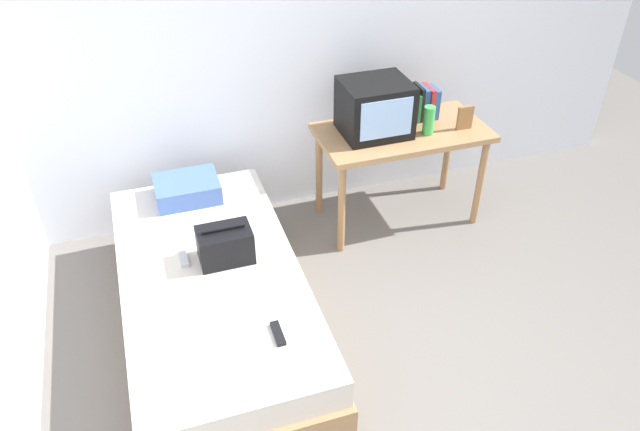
% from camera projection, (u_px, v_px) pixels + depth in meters
% --- Properties ---
extents(ground_plane, '(8.00, 8.00, 0.00)m').
position_uv_depth(ground_plane, '(423.00, 389.00, 3.30)').
color(ground_plane, slate).
extents(wall_back, '(5.20, 0.10, 2.60)m').
position_uv_depth(wall_back, '(309.00, 31.00, 4.07)').
color(wall_back, silver).
rests_on(wall_back, ground).
extents(bed, '(1.00, 2.00, 0.46)m').
position_uv_depth(bed, '(214.00, 301.00, 3.52)').
color(bed, '#9E754C').
rests_on(bed, ground).
extents(desk, '(1.16, 0.60, 0.73)m').
position_uv_depth(desk, '(402.00, 142.00, 4.21)').
color(desk, '#9E754C').
rests_on(desk, ground).
extents(tv, '(0.44, 0.39, 0.36)m').
position_uv_depth(tv, '(375.00, 108.00, 4.02)').
color(tv, black).
rests_on(tv, desk).
extents(water_bottle, '(0.08, 0.08, 0.20)m').
position_uv_depth(water_bottle, '(429.00, 120.00, 4.05)').
color(water_bottle, green).
rests_on(water_bottle, desk).
extents(book_row, '(0.17, 0.17, 0.24)m').
position_uv_depth(book_row, '(424.00, 102.00, 4.25)').
color(book_row, '#337F47').
rests_on(book_row, desk).
extents(picture_frame, '(0.11, 0.02, 0.17)m').
position_uv_depth(picture_frame, '(465.00, 118.00, 4.12)').
color(picture_frame, olive).
rests_on(picture_frame, desk).
extents(pillow, '(0.40, 0.32, 0.13)m').
position_uv_depth(pillow, '(187.00, 189.00, 3.93)').
color(pillow, '#4766AD').
rests_on(pillow, bed).
extents(handbag, '(0.30, 0.20, 0.23)m').
position_uv_depth(handbag, '(225.00, 245.00, 3.40)').
color(handbag, black).
rests_on(handbag, bed).
extents(magazine, '(0.21, 0.29, 0.01)m').
position_uv_depth(magazine, '(197.00, 309.00, 3.14)').
color(magazine, white).
rests_on(magazine, bed).
extents(remote_dark, '(0.04, 0.16, 0.02)m').
position_uv_depth(remote_dark, '(278.00, 333.00, 2.99)').
color(remote_dark, black).
rests_on(remote_dark, bed).
extents(remote_silver, '(0.04, 0.14, 0.02)m').
position_uv_depth(remote_silver, '(184.00, 258.00, 3.45)').
color(remote_silver, '#B7B7BC').
rests_on(remote_silver, bed).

